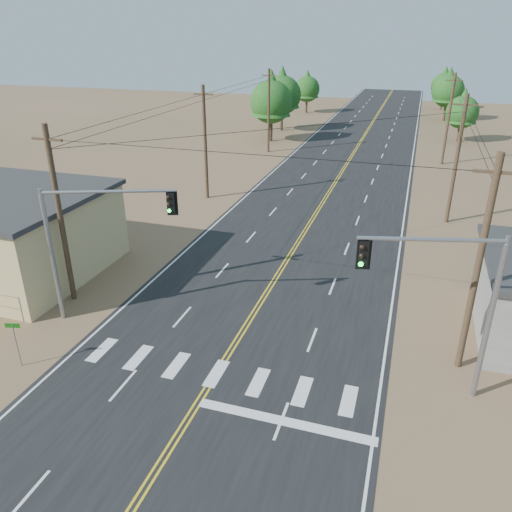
% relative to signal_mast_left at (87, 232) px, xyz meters
% --- Properties ---
extents(road, '(15.00, 200.00, 0.02)m').
position_rel_signal_mast_left_xyz_m(road, '(7.90, 19.31, -4.95)').
color(road, black).
rests_on(road, ground).
extents(utility_pole_left_near, '(1.80, 0.30, 10.00)m').
position_rel_signal_mast_left_xyz_m(utility_pole_left_near, '(-2.60, 1.31, 0.15)').
color(utility_pole_left_near, '#4C3826').
rests_on(utility_pole_left_near, ground).
extents(utility_pole_left_mid, '(1.80, 0.30, 10.00)m').
position_rel_signal_mast_left_xyz_m(utility_pole_left_mid, '(-2.60, 21.31, 0.15)').
color(utility_pole_left_mid, '#4C3826').
rests_on(utility_pole_left_mid, ground).
extents(utility_pole_left_far, '(1.80, 0.30, 10.00)m').
position_rel_signal_mast_left_xyz_m(utility_pole_left_far, '(-2.60, 41.31, 0.15)').
color(utility_pole_left_far, '#4C3826').
rests_on(utility_pole_left_far, ground).
extents(utility_pole_right_near, '(1.80, 0.30, 10.00)m').
position_rel_signal_mast_left_xyz_m(utility_pole_right_near, '(18.40, 1.31, 0.15)').
color(utility_pole_right_near, '#4C3826').
rests_on(utility_pole_right_near, ground).
extents(utility_pole_right_mid, '(1.80, 0.30, 10.00)m').
position_rel_signal_mast_left_xyz_m(utility_pole_right_mid, '(18.40, 21.31, 0.15)').
color(utility_pole_right_mid, '#4C3826').
rests_on(utility_pole_right_mid, ground).
extents(utility_pole_right_far, '(1.80, 0.30, 10.00)m').
position_rel_signal_mast_left_xyz_m(utility_pole_right_far, '(18.40, 41.31, 0.15)').
color(utility_pole_right_far, '#4C3826').
rests_on(utility_pole_right_far, ground).
extents(signal_mast_left, '(6.29, 2.54, 7.26)m').
position_rel_signal_mast_left_xyz_m(signal_mast_left, '(0.00, 0.00, 0.00)').
color(signal_mast_left, gray).
rests_on(signal_mast_left, ground).
extents(signal_mast_right, '(5.48, 1.70, 7.36)m').
position_rel_signal_mast_left_xyz_m(signal_mast_right, '(17.37, -1.09, -0.02)').
color(signal_mast_right, gray).
rests_on(signal_mast_right, ground).
extents(street_sign, '(0.67, 0.20, 2.30)m').
position_rel_signal_mast_left_xyz_m(street_sign, '(-0.97, -4.87, -3.42)').
color(street_sign, gray).
rests_on(street_sign, ground).
extents(tree_left_near, '(5.74, 5.74, 9.57)m').
position_rel_signal_mast_left_xyz_m(tree_left_near, '(-4.18, 47.88, 0.89)').
color(tree_left_near, '#3F2D1E').
rests_on(tree_left_near, ground).
extents(tree_left_mid, '(5.69, 5.69, 9.48)m').
position_rel_signal_mast_left_xyz_m(tree_left_mid, '(-4.84, 56.07, 0.84)').
color(tree_left_mid, '#3F2D1E').
rests_on(tree_left_mid, ground).
extents(tree_left_far, '(4.59, 4.59, 7.65)m').
position_rel_signal_mast_left_xyz_m(tree_left_far, '(-5.05, 74.77, -0.28)').
color(tree_left_far, '#3F2D1E').
rests_on(tree_left_far, ground).
extents(tree_right_near, '(4.34, 4.34, 7.23)m').
position_rel_signal_mast_left_xyz_m(tree_right_near, '(20.74, 55.26, -0.55)').
color(tree_right_near, '#3F2D1E').
rests_on(tree_right_near, ground).
extents(tree_right_mid, '(5.24, 5.24, 8.73)m').
position_rel_signal_mast_left_xyz_m(tree_right_mid, '(19.32, 73.24, 0.38)').
color(tree_right_mid, '#3F2D1E').
rests_on(tree_right_mid, ground).
extents(tree_right_far, '(4.78, 4.78, 7.97)m').
position_rel_signal_mast_left_xyz_m(tree_right_far, '(19.02, 86.89, -0.09)').
color(tree_right_far, '#3F2D1E').
rests_on(tree_right_far, ground).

